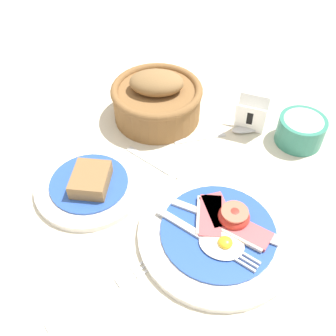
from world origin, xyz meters
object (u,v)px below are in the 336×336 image
object	(u,v)px
fork_on_cloth	(103,292)
number_card	(251,116)
bread_basket	(157,99)
breakfast_plate	(219,231)
sugar_cup	(301,130)
bread_plate	(90,184)
teaspoon_by_saucer	(181,178)
teaspoon_near_cup	(236,131)

from	to	relation	value
fork_on_cloth	number_card	bearing A→B (deg)	18.34
bread_basket	breakfast_plate	bearing A→B (deg)	-50.24
breakfast_plate	bread_basket	distance (m)	0.32
sugar_cup	number_card	xyz separation A→B (m)	(-0.10, -0.00, 0.01)
bread_plate	teaspoon_by_saucer	xyz separation A→B (m)	(0.15, 0.08, -0.01)
breakfast_plate	teaspoon_near_cup	distance (m)	0.26
breakfast_plate	bread_plate	bearing A→B (deg)	176.33
bread_basket	number_card	bearing A→B (deg)	7.45
number_card	teaspoon_by_saucer	xyz separation A→B (m)	(-0.09, -0.18, -0.03)
sugar_cup	teaspoon_by_saucer	world-z (taller)	sugar_cup
fork_on_cloth	breakfast_plate	bearing A→B (deg)	-6.17
teaspoon_by_saucer	fork_on_cloth	world-z (taller)	teaspoon_by_saucer
sugar_cup	teaspoon_by_saucer	bearing A→B (deg)	-136.11
sugar_cup	teaspoon_by_saucer	distance (m)	0.26
sugar_cup	fork_on_cloth	distance (m)	0.48
breakfast_plate	sugar_cup	world-z (taller)	sugar_cup
teaspoon_by_saucer	fork_on_cloth	bearing A→B (deg)	-79.24
sugar_cup	teaspoon_by_saucer	xyz separation A→B (m)	(-0.19, -0.18, -0.02)
sugar_cup	fork_on_cloth	world-z (taller)	sugar_cup
bread_basket	teaspoon_by_saucer	distance (m)	0.19
bread_plate	fork_on_cloth	size ratio (longest dim) A/B	1.20
breakfast_plate	number_card	world-z (taller)	number_card
breakfast_plate	teaspoon_by_saucer	distance (m)	0.13
teaspoon_near_cup	sugar_cup	bearing A→B (deg)	-25.65
bread_plate	teaspoon_near_cup	size ratio (longest dim) A/B	1.15
number_card	teaspoon_by_saucer	distance (m)	0.20
sugar_cup	bread_basket	world-z (taller)	bread_basket
sugar_cup	number_card	world-z (taller)	number_card
bread_plate	number_card	xyz separation A→B (m)	(0.23, 0.26, 0.03)
number_card	teaspoon_near_cup	distance (m)	0.04
breakfast_plate	teaspoon_near_cup	world-z (taller)	breakfast_plate
bread_plate	sugar_cup	bearing A→B (deg)	37.58
breakfast_plate	number_card	xyz separation A→B (m)	(-0.01, 0.27, 0.03)
number_card	fork_on_cloth	world-z (taller)	number_card
bread_basket	teaspoon_near_cup	distance (m)	0.18
breakfast_plate	bread_basket	bearing A→B (deg)	129.76
bread_plate	teaspoon_near_cup	world-z (taller)	bread_plate
sugar_cup	teaspoon_near_cup	bearing A→B (deg)	-171.47
sugar_cup	teaspoon_by_saucer	size ratio (longest dim) A/B	0.49
breakfast_plate	sugar_cup	distance (m)	0.29
breakfast_plate	bread_plate	xyz separation A→B (m)	(-0.24, 0.02, 0.00)
sugar_cup	bread_basket	distance (m)	0.30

